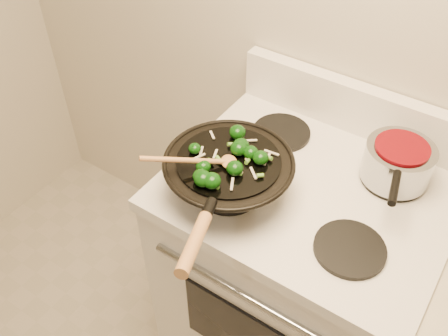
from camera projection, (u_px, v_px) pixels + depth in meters
The scene contains 5 objects.
stove at pixel (296, 276), 1.71m from camera, with size 0.78×0.67×1.08m.
wok at pixel (228, 174), 1.33m from camera, with size 0.35×0.56×0.18m.
stirfry at pixel (228, 159), 1.28m from camera, with size 0.22×0.25×0.04m.
wooden_spoon at pixel (204, 161), 1.26m from camera, with size 0.20×0.20×0.07m.
saucepan at pixel (398, 162), 1.37m from camera, with size 0.19×0.30×0.11m.
Camera 1 is at (0.09, 0.22, 1.93)m, focal length 40.00 mm.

